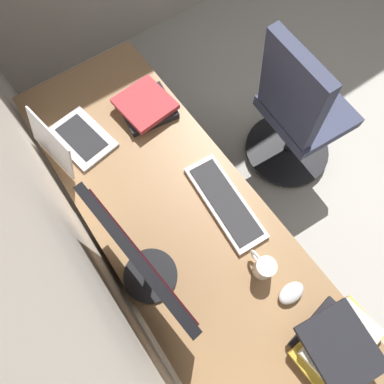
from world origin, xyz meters
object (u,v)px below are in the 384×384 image
laptop_leftmost (70,140)px  book_stack_near (146,106)px  coffee_mug (264,267)px  book_stack_far (338,344)px  mouse_main (291,293)px  office_chair (296,117)px  monitor_primary (142,265)px  keyboard_main (225,202)px  drawer_pedestal (179,245)px

laptop_leftmost → book_stack_near: laptop_leftmost is taller
coffee_mug → book_stack_far: bearing=-173.2°
mouse_main → office_chair: bearing=-48.2°
laptop_leftmost → office_chair: office_chair is taller
monitor_primary → coffee_mug: size_ratio=4.47×
monitor_primary → office_chair: monitor_primary is taller
keyboard_main → book_stack_far: size_ratio=1.40×
drawer_pedestal → monitor_primary: monitor_primary is taller
drawer_pedestal → book_stack_far: book_stack_far is taller
mouse_main → coffee_mug: 0.13m
laptop_leftmost → mouse_main: (-1.01, -0.36, -0.03)m
drawer_pedestal → mouse_main: bearing=-157.5°
keyboard_main → book_stack_near: 0.57m
book_stack_near → drawer_pedestal: bearing=159.8°
laptop_leftmost → book_stack_far: (-1.22, -0.37, 0.00)m
book_stack_near → book_stack_far: bearing=-179.6°
keyboard_main → office_chair: bearing=-71.3°
office_chair → drawer_pedestal: bearing=102.0°
monitor_primary → mouse_main: bearing=-132.2°
coffee_mug → mouse_main: bearing=-166.7°
drawer_pedestal → office_chair: 0.96m
laptop_leftmost → drawer_pedestal: bearing=-162.8°
keyboard_main → book_stack_far: 0.63m
laptop_leftmost → coffee_mug: bearing=-159.4°
monitor_primary → keyboard_main: bearing=-79.6°
book_stack_near → coffee_mug: coffee_mug is taller
book_stack_near → coffee_mug: bearing=177.9°
mouse_main → book_stack_near: (0.99, -0.00, 0.01)m
book_stack_far → office_chair: 1.18m
mouse_main → coffee_mug: size_ratio=0.91×
laptop_leftmost → keyboard_main: size_ratio=0.75×
monitor_primary → coffee_mug: monitor_primary is taller
drawer_pedestal → keyboard_main: keyboard_main is taller
drawer_pedestal → book_stack_far: bearing=-163.3°
office_chair → mouse_main: bearing=131.8°
laptop_leftmost → book_stack_near: (-0.02, -0.36, -0.02)m
drawer_pedestal → office_chair: office_chair is taller
book_stack_near → keyboard_main: bearing=-178.2°
keyboard_main → book_stack_near: book_stack_near is taller
book_stack_far → monitor_primary: bearing=35.1°
monitor_primary → coffee_mug: 0.45m
office_chair → monitor_primary: bearing=105.8°
laptop_leftmost → keyboard_main: laptop_leftmost is taller
book_stack_near → mouse_main: bearing=179.9°
book_stack_near → coffee_mug: size_ratio=2.21×
office_chair → book_stack_far: bearing=140.1°
office_chair → laptop_leftmost: bearing=72.3°
monitor_primary → laptop_leftmost: 0.69m
drawer_pedestal → laptop_leftmost: 0.72m
drawer_pedestal → keyboard_main: size_ratio=1.62×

